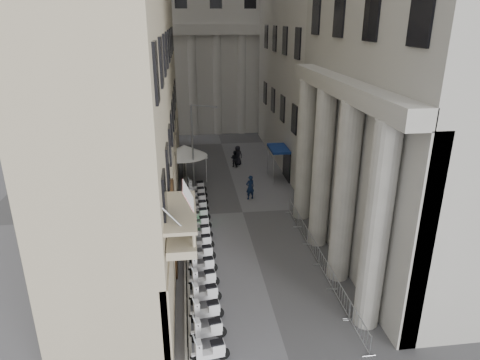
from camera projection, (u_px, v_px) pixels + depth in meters
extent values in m
cube|color=#A8A59E|center=(213.00, 9.00, 53.96)|extent=(22.00, 10.00, 30.00)
cylinder|color=silver|center=(176.00, 176.00, 36.81)|extent=(0.06, 0.06, 2.26)
cylinder|color=silver|center=(210.00, 174.00, 37.15)|extent=(0.06, 0.06, 2.26)
cylinder|color=silver|center=(177.00, 165.00, 39.48)|extent=(0.06, 0.06, 2.26)
cylinder|color=silver|center=(208.00, 164.00, 39.82)|extent=(0.06, 0.06, 2.26)
cube|color=silver|center=(192.00, 157.00, 37.90)|extent=(3.08, 3.08, 0.12)
cone|color=silver|center=(192.00, 152.00, 37.72)|extent=(4.11, 4.11, 1.03)
cylinder|color=#94969C|center=(193.00, 147.00, 36.41)|extent=(0.16, 0.16, 7.16)
cylinder|color=#94969C|center=(203.00, 106.00, 34.85)|extent=(2.01, 0.99, 0.12)
cube|color=#94969C|center=(214.00, 107.00, 34.59)|extent=(0.49, 0.36, 0.13)
cube|color=black|center=(187.00, 219.00, 29.60)|extent=(0.32, 0.80, 1.65)
cube|color=#19E54C|center=(189.00, 216.00, 29.56)|extent=(0.10, 0.59, 0.92)
imported|color=#0D1834|center=(250.00, 187.00, 34.64)|extent=(0.86, 0.71, 2.02)
imported|color=black|center=(235.00, 159.00, 42.30)|extent=(1.02, 0.95, 1.66)
imported|color=black|center=(238.00, 155.00, 42.80)|extent=(1.10, 0.87, 1.98)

